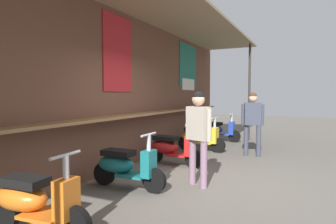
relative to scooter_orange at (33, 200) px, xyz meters
The scene contains 9 objects.
ground_plane 3.03m from the scooter_orange, 21.05° to the right, with size 35.98×35.98×0.00m, color #605B54.
market_stall_facade 3.32m from the scooter_orange, 16.30° to the left, with size 12.85×2.10×3.57m.
scooter_orange is the anchor object (origin of this frame).
scooter_teal 1.86m from the scooter_orange, ahead, with size 0.46×1.40×0.97m.
scooter_red 3.72m from the scooter_orange, ahead, with size 0.46×1.40×0.97m.
scooter_yellow 5.60m from the scooter_orange, ahead, with size 0.48×1.40×0.97m.
scooter_blue 7.52m from the scooter_orange, ahead, with size 0.47×1.40×0.97m.
shopper_browsing 2.81m from the scooter_orange, 23.74° to the right, with size 0.34×0.53×1.65m.
shopper_passing 5.73m from the scooter_orange, 15.41° to the right, with size 0.30×0.55×1.65m.
Camera 1 is at (-5.14, -1.75, 1.60)m, focal length 31.69 mm.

